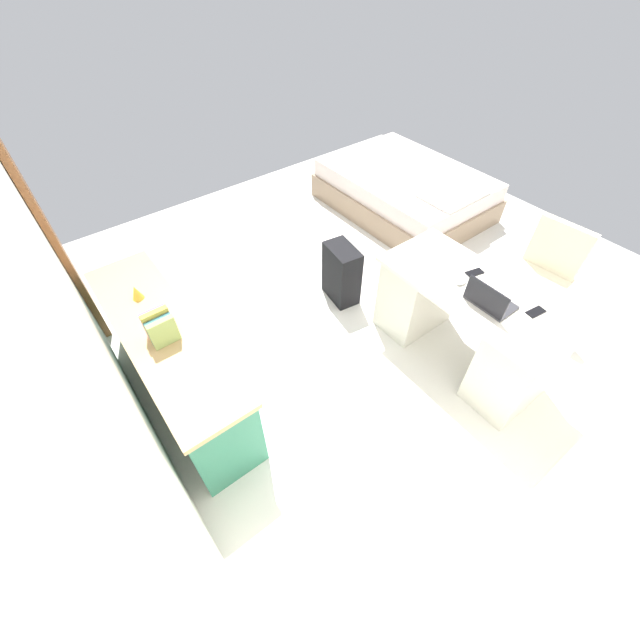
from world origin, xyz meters
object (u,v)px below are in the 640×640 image
figurine_small (136,293)px  cell_phone_near_laptop (536,312)px  credenza (174,362)px  bed (405,191)px  laptop (489,300)px  office_chair (536,283)px  cell_phone_by_mouse (475,273)px  desk (464,323)px  suitcase_black (342,274)px  computer_mouse (461,282)px

figurine_small → cell_phone_near_laptop: bearing=-131.1°
credenza → bed: size_ratio=0.95×
laptop → figurine_small: laptop is taller
office_chair → laptop: 1.00m
figurine_small → office_chair: bearing=-118.4°
laptop → cell_phone_by_mouse: bearing=-38.7°
laptop → figurine_small: (1.58, 1.88, -0.02)m
desk → laptop: size_ratio=4.63×
desk → suitcase_black: (1.14, 0.30, -0.11)m
desk → laptop: 0.44m
cell_phone_by_mouse → office_chair: bearing=-92.6°
office_chair → figurine_small: office_chair is taller
office_chair → figurine_small: (1.52, 2.80, 0.36)m
desk → computer_mouse: size_ratio=14.46×
cell_phone_near_laptop → computer_mouse: bearing=26.7°
desk → figurine_small: size_ratio=13.15×
bed → credenza: bearing=104.3°
cell_phone_near_laptop → office_chair: bearing=-58.3°
bed → laptop: size_ratio=6.09×
suitcase_black → bed: bearing=-56.6°
office_chair → computer_mouse: size_ratio=9.40×
laptop → figurine_small: bearing=50.1°
desk → suitcase_black: size_ratio=2.54×
credenza → bed: 3.41m
computer_mouse → cell_phone_by_mouse: 0.17m
desk → bed: bearing=-35.1°
credenza → cell_phone_by_mouse: bearing=-113.9°
laptop → desk: bearing=-31.0°
desk → computer_mouse: 0.39m
computer_mouse → cell_phone_by_mouse: size_ratio=0.74×
computer_mouse → figurine_small: bearing=56.2°
desk → suitcase_black: desk is taller
desk → cell_phone_near_laptop: (-0.39, -0.12, 0.36)m
bed → computer_mouse: bearing=142.3°
suitcase_black → office_chair: bearing=-128.7°
credenza → cell_phone_by_mouse: (-0.93, -2.10, 0.39)m
desk → computer_mouse: computer_mouse is taller
bed → suitcase_black: size_ratio=3.34×
credenza → bed: (0.84, -3.30, -0.12)m
laptop → computer_mouse: size_ratio=3.12×
laptop → office_chair: bearing=-86.5°
suitcase_black → figurine_small: (0.29, 1.67, 0.49)m
office_chair → cell_phone_near_laptop: (-0.30, 0.71, 0.33)m
credenza → figurine_small: 0.56m
credenza → cell_phone_by_mouse: cell_phone_by_mouse is taller
suitcase_black → cell_phone_near_laptop: (-1.53, -0.42, 0.47)m
cell_phone_by_mouse → laptop: bearing=155.5°
credenza → suitcase_black: (0.09, -1.67, -0.08)m
office_chair → cell_phone_by_mouse: office_chair is taller
cell_phone_near_laptop → cell_phone_by_mouse: same height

